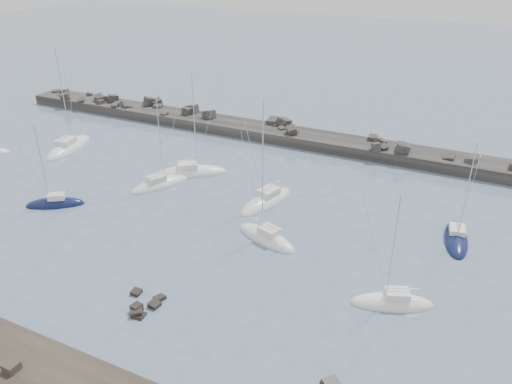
# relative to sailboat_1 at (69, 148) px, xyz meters

# --- Properties ---
(ground) EXTENTS (400.00, 400.00, 0.00)m
(ground) POSITION_rel_sailboat_1_xyz_m (39.75, -18.50, -0.15)
(ground) COLOR slate
(ground) RESTS_ON ground
(rock_cluster_near) EXTENTS (3.82, 4.18, 1.21)m
(rock_cluster_near) POSITION_rel_sailboat_1_xyz_m (36.22, -27.43, -0.02)
(rock_cluster_near) COLOR black
(rock_cluster_near) RESTS_ON ground
(breakwater) EXTENTS (115.00, 7.66, 5.59)m
(breakwater) POSITION_rel_sailboat_1_xyz_m (32.43, 19.51, 0.18)
(breakwater) COLOR #2B2826
(breakwater) RESTS_ON ground
(sailboat_1) EXTENTS (5.58, 11.71, 17.66)m
(sailboat_1) POSITION_rel_sailboat_1_xyz_m (0.00, 0.00, 0.00)
(sailboat_1) COLOR white
(sailboat_1) RESTS_ON ground
(sailboat_2) EXTENTS (7.50, 6.01, 12.00)m
(sailboat_2) POSITION_rel_sailboat_1_xyz_m (13.08, -15.79, -0.00)
(sailboat_2) COLOR #101843
(sailboat_2) RESTS_ON ground
(sailboat_3) EXTENTS (6.36, 9.00, 13.81)m
(sailboat_3) POSITION_rel_sailboat_1_xyz_m (21.99, -5.07, -0.01)
(sailboat_3) COLOR white
(sailboat_3) RESTS_ON ground
(sailboat_4) EXTENTS (10.52, 8.44, 16.36)m
(sailboat_4) POSITION_rel_sailboat_1_xyz_m (23.82, 0.44, -0.01)
(sailboat_4) COLOR white
(sailboat_4) RESTS_ON ground
(sailboat_5) EXTENTS (8.85, 5.21, 13.50)m
(sailboat_5) POSITION_rel_sailboat_1_xyz_m (41.58, -11.37, -0.00)
(sailboat_5) COLOR white
(sailboat_5) RESTS_ON ground
(sailboat_6) EXTENTS (5.40, 10.26, 15.55)m
(sailboat_6) POSITION_rel_sailboat_1_xyz_m (37.77, -3.11, 0.00)
(sailboat_6) COLOR white
(sailboat_6) RESTS_ON ground
(sailboat_7) EXTENTS (3.96, 8.81, 13.37)m
(sailboat_7) POSITION_rel_sailboat_1_xyz_m (61.42, -1.96, -0.02)
(sailboat_7) COLOR #101843
(sailboat_7) RESTS_ON ground
(sailboat_8) EXTENTS (8.24, 5.22, 12.61)m
(sailboat_8) POSITION_rel_sailboat_1_xyz_m (57.22, -16.69, -0.01)
(sailboat_8) COLOR white
(sailboat_8) RESTS_ON ground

